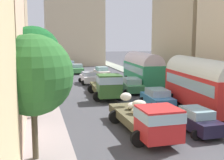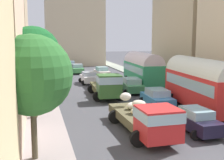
{
  "view_description": "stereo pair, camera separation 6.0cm",
  "coord_description": "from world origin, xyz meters",
  "px_view_note": "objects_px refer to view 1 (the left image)",
  "views": [
    {
      "loc": [
        -7.73,
        -9.17,
        5.95
      ],
      "look_at": [
        0.0,
        21.17,
        1.34
      ],
      "focal_mm": 48.06,
      "sensor_mm": 36.0,
      "label": 1
    },
    {
      "loc": [
        -7.67,
        -9.18,
        5.95
      ],
      "look_at": [
        0.0,
        21.17,
        1.34
      ],
      "focal_mm": 48.06,
      "sensor_mm": 36.0,
      "label": 2
    }
  ],
  "objects_px": {
    "parked_bus_0": "(201,82)",
    "pedestrian_1": "(38,86)",
    "car_5": "(132,85)",
    "pedestrian_2": "(38,84)",
    "cargo_truck_1": "(107,85)",
    "pedestrian_0": "(53,93)",
    "car_0": "(89,78)",
    "car_6": "(102,72)",
    "cargo_truck_0": "(147,118)",
    "car_1": "(77,69)",
    "pedestrian_3": "(34,76)",
    "parked_bus_1": "(143,68)",
    "car_4": "(157,98)",
    "car_2": "(70,65)",
    "car_3": "(196,120)"
  },
  "relations": [
    {
      "from": "car_4",
      "to": "car_5",
      "type": "xyz_separation_m",
      "value": [
        -0.12,
        6.56,
        0.02
      ]
    },
    {
      "from": "car_0",
      "to": "car_1",
      "type": "distance_m",
      "value": 10.51
    },
    {
      "from": "pedestrian_3",
      "to": "pedestrian_1",
      "type": "bearing_deg",
      "value": -86.79
    },
    {
      "from": "car_3",
      "to": "pedestrian_2",
      "type": "bearing_deg",
      "value": 121.57
    },
    {
      "from": "car_2",
      "to": "pedestrian_1",
      "type": "relative_size",
      "value": 2.52
    },
    {
      "from": "car_0",
      "to": "pedestrian_1",
      "type": "bearing_deg",
      "value": -133.37
    },
    {
      "from": "parked_bus_1",
      "to": "car_3",
      "type": "bearing_deg",
      "value": -98.92
    },
    {
      "from": "car_1",
      "to": "car_3",
      "type": "distance_m",
      "value": 31.47
    },
    {
      "from": "car_6",
      "to": "pedestrian_3",
      "type": "height_order",
      "value": "pedestrian_3"
    },
    {
      "from": "parked_bus_0",
      "to": "parked_bus_1",
      "type": "bearing_deg",
      "value": 91.72
    },
    {
      "from": "parked_bus_0",
      "to": "car_6",
      "type": "distance_m",
      "value": 22.36
    },
    {
      "from": "cargo_truck_1",
      "to": "pedestrian_3",
      "type": "relative_size",
      "value": 4.11
    },
    {
      "from": "car_1",
      "to": "pedestrian_3",
      "type": "height_order",
      "value": "pedestrian_3"
    },
    {
      "from": "car_2",
      "to": "car_6",
      "type": "relative_size",
      "value": 1.0
    },
    {
      "from": "cargo_truck_1",
      "to": "pedestrian_1",
      "type": "xyz_separation_m",
      "value": [
        -6.36,
        2.79,
        -0.31
      ]
    },
    {
      "from": "car_5",
      "to": "pedestrian_2",
      "type": "xyz_separation_m",
      "value": [
        -9.67,
        1.68,
        0.22
      ]
    },
    {
      "from": "car_6",
      "to": "parked_bus_0",
      "type": "bearing_deg",
      "value": -81.75
    },
    {
      "from": "parked_bus_0",
      "to": "car_0",
      "type": "height_order",
      "value": "parked_bus_0"
    },
    {
      "from": "car_3",
      "to": "pedestrian_3",
      "type": "distance_m",
      "value": 24.42
    },
    {
      "from": "cargo_truck_0",
      "to": "car_6",
      "type": "xyz_separation_m",
      "value": [
        3.1,
        26.68,
        -0.41
      ]
    },
    {
      "from": "parked_bus_0",
      "to": "car_4",
      "type": "relative_size",
      "value": 2.19
    },
    {
      "from": "pedestrian_1",
      "to": "car_6",
      "type": "bearing_deg",
      "value": 53.64
    },
    {
      "from": "parked_bus_1",
      "to": "car_4",
      "type": "height_order",
      "value": "parked_bus_1"
    },
    {
      "from": "cargo_truck_1",
      "to": "pedestrian_0",
      "type": "relative_size",
      "value": 3.84
    },
    {
      "from": "pedestrian_1",
      "to": "car_0",
      "type": "bearing_deg",
      "value": 46.63
    },
    {
      "from": "cargo_truck_1",
      "to": "car_0",
      "type": "height_order",
      "value": "cargo_truck_1"
    },
    {
      "from": "car_6",
      "to": "car_2",
      "type": "bearing_deg",
      "value": 104.87
    },
    {
      "from": "parked_bus_0",
      "to": "car_6",
      "type": "bearing_deg",
      "value": 98.25
    },
    {
      "from": "cargo_truck_0",
      "to": "car_1",
      "type": "height_order",
      "value": "cargo_truck_0"
    },
    {
      "from": "car_5",
      "to": "pedestrian_0",
      "type": "xyz_separation_m",
      "value": [
        -8.46,
        -3.76,
        0.27
      ]
    },
    {
      "from": "pedestrian_1",
      "to": "car_2",
      "type": "bearing_deg",
      "value": 76.77
    },
    {
      "from": "cargo_truck_1",
      "to": "car_1",
      "type": "xyz_separation_m",
      "value": [
        -0.12,
        19.97,
        -0.52
      ]
    },
    {
      "from": "parked_bus_0",
      "to": "pedestrian_0",
      "type": "bearing_deg",
      "value": 154.94
    },
    {
      "from": "car_0",
      "to": "pedestrian_0",
      "type": "relative_size",
      "value": 2.05
    },
    {
      "from": "pedestrian_0",
      "to": "pedestrian_3",
      "type": "bearing_deg",
      "value": 97.61
    },
    {
      "from": "car_2",
      "to": "pedestrian_0",
      "type": "height_order",
      "value": "pedestrian_0"
    },
    {
      "from": "car_0",
      "to": "car_1",
      "type": "relative_size",
      "value": 1.0
    },
    {
      "from": "car_1",
      "to": "pedestrian_2",
      "type": "relative_size",
      "value": 2.12
    },
    {
      "from": "car_5",
      "to": "car_6",
      "type": "height_order",
      "value": "car_5"
    },
    {
      "from": "car_0",
      "to": "car_3",
      "type": "bearing_deg",
      "value": -81.49
    },
    {
      "from": "cargo_truck_1",
      "to": "car_6",
      "type": "distance_m",
      "value": 15.63
    },
    {
      "from": "cargo_truck_0",
      "to": "parked_bus_0",
      "type": "bearing_deg",
      "value": 36.19
    },
    {
      "from": "parked_bus_0",
      "to": "car_4",
      "type": "xyz_separation_m",
      "value": [
        -2.65,
        2.45,
        -1.58
      ]
    },
    {
      "from": "parked_bus_1",
      "to": "car_0",
      "type": "height_order",
      "value": "parked_bus_1"
    },
    {
      "from": "car_2",
      "to": "car_4",
      "type": "distance_m",
      "value": 32.43
    },
    {
      "from": "parked_bus_1",
      "to": "car_6",
      "type": "height_order",
      "value": "parked_bus_1"
    },
    {
      "from": "car_3",
      "to": "pedestrian_0",
      "type": "relative_size",
      "value": 2.23
    },
    {
      "from": "parked_bus_0",
      "to": "pedestrian_1",
      "type": "bearing_deg",
      "value": 142.58
    },
    {
      "from": "parked_bus_1",
      "to": "pedestrian_2",
      "type": "height_order",
      "value": "parked_bus_1"
    },
    {
      "from": "parked_bus_0",
      "to": "pedestrian_3",
      "type": "relative_size",
      "value": 5.25
    }
  ]
}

